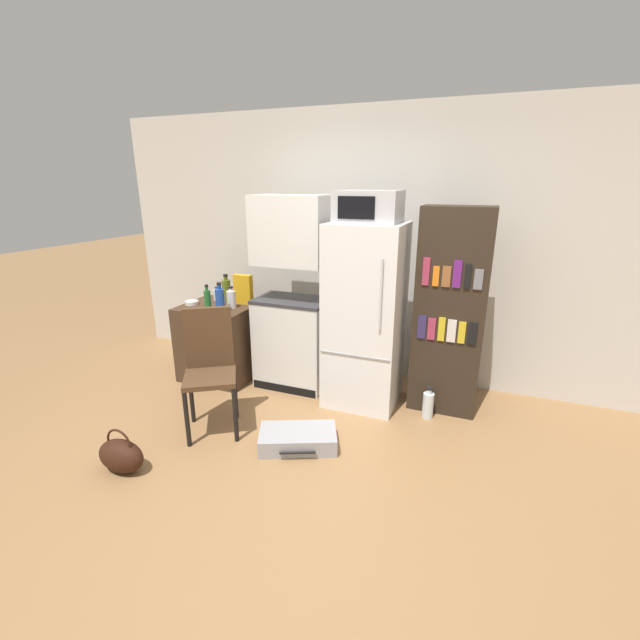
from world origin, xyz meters
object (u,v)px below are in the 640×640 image
object	(u,v)px
bowl	(192,303)
suitcase_large_flat	(298,439)
side_table	(221,341)
bottle_milk_white	(231,299)
refrigerator	(365,317)
microwave	(369,207)
bottle_green_tall	(208,301)
kitchen_hutch	(292,302)
cereal_box	(243,289)
bottle_clear_short	(217,294)
bottle_olive_oil	(226,290)
bookshelf	(450,313)
water_bottle_front	(428,405)
bottle_blue_soda	(220,300)
handbag	(121,455)
chair	(210,360)

from	to	relation	value
bowl	suitcase_large_flat	distance (m)	1.89
side_table	bottle_milk_white	bearing A→B (deg)	-7.63
refrigerator	microwave	world-z (taller)	microwave
bottle_green_tall	bowl	distance (m)	0.37
microwave	refrigerator	bearing A→B (deg)	73.19
side_table	kitchen_hutch	size ratio (longest dim) A/B	0.42
microwave	bottle_green_tall	distance (m)	1.74
side_table	cereal_box	xyz separation A→B (m)	(0.21, 0.15, 0.54)
refrigerator	suitcase_large_flat	world-z (taller)	refrigerator
suitcase_large_flat	bottle_clear_short	bearing A→B (deg)	119.22
bottle_olive_oil	refrigerator	bearing A→B (deg)	-5.52
microwave	side_table	bearing A→B (deg)	-179.15
side_table	bottle_olive_oil	world-z (taller)	bottle_olive_oil
kitchen_hutch	microwave	world-z (taller)	microwave
bookshelf	suitcase_large_flat	xyz separation A→B (m)	(-0.96, -1.06, -0.83)
refrigerator	microwave	size ratio (longest dim) A/B	3.15
kitchen_hutch	bottle_olive_oil	size ratio (longest dim) A/B	6.51
kitchen_hutch	bowl	bearing A→B (deg)	-170.77
refrigerator	side_table	bearing A→B (deg)	-179.10
bottle_milk_white	water_bottle_front	size ratio (longest dim) A/B	0.74
suitcase_large_flat	bottle_blue_soda	bearing A→B (deg)	124.21
bottle_olive_oil	bottle_green_tall	bearing A→B (deg)	-81.60
kitchen_hutch	bowl	size ratio (longest dim) A/B	13.89
bookshelf	bottle_milk_white	size ratio (longest dim) A/B	8.26
kitchen_hutch	refrigerator	distance (m)	0.75
kitchen_hutch	cereal_box	world-z (taller)	kitchen_hutch
bottle_green_tall	handbag	world-z (taller)	bottle_green_tall
kitchen_hutch	cereal_box	size ratio (longest dim) A/B	6.19
microwave	bottle_milk_white	distance (m)	1.63
side_table	bottle_blue_soda	bearing A→B (deg)	-49.43
side_table	microwave	distance (m)	2.07
microwave	suitcase_large_flat	distance (m)	1.95
cereal_box	suitcase_large_flat	xyz separation A→B (m)	(1.07, -1.04, -0.86)
microwave	chair	world-z (taller)	microwave
bookshelf	chair	distance (m)	2.05
bottle_green_tall	bookshelf	bearing A→B (deg)	10.41
refrigerator	bowl	world-z (taller)	refrigerator
suitcase_large_flat	kitchen_hutch	bearing A→B (deg)	93.01
kitchen_hutch	bookshelf	distance (m)	1.46
bottle_blue_soda	handbag	world-z (taller)	bottle_blue_soda
side_table	bookshelf	xyz separation A→B (m)	(2.24, 0.16, 0.51)
kitchen_hutch	bookshelf	size ratio (longest dim) A/B	1.04
chair	bowl	bearing A→B (deg)	101.52
water_bottle_front	cereal_box	bearing A→B (deg)	173.12
water_bottle_front	bowl	bearing A→B (deg)	179.76
kitchen_hutch	bottle_olive_oil	world-z (taller)	kitchen_hutch
kitchen_hutch	refrigerator	world-z (taller)	kitchen_hutch
kitchen_hutch	bottle_clear_short	distance (m)	0.91
cereal_box	suitcase_large_flat	world-z (taller)	cereal_box
bookshelf	water_bottle_front	xyz separation A→B (m)	(-0.09, -0.25, -0.77)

